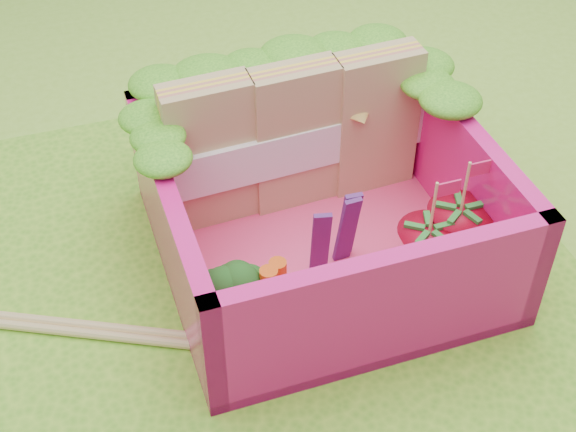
{
  "coord_description": "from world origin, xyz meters",
  "views": [
    {
      "loc": [
        -0.63,
        -2.25,
        2.42
      ],
      "look_at": [
        0.14,
        0.02,
        0.28
      ],
      "focal_mm": 50.0,
      "sensor_mm": 36.0,
      "label": 1
    }
  ],
  "objects_px": {
    "broccoli": "(237,289)",
    "strawberry_left": "(426,253)",
    "sandwich_stack": "(295,137)",
    "bento_box": "(321,204)",
    "strawberry_right": "(456,234)"
  },
  "relations": [
    {
      "from": "broccoli",
      "to": "strawberry_left",
      "type": "distance_m",
      "value": 0.77
    },
    {
      "from": "sandwich_stack",
      "to": "strawberry_left",
      "type": "xyz_separation_m",
      "value": [
        0.32,
        -0.65,
        -0.19
      ]
    },
    {
      "from": "strawberry_left",
      "to": "sandwich_stack",
      "type": "bearing_deg",
      "value": 116.5
    },
    {
      "from": "strawberry_left",
      "to": "strawberry_right",
      "type": "xyz_separation_m",
      "value": [
        0.16,
        0.05,
        0.01
      ]
    },
    {
      "from": "broccoli",
      "to": "strawberry_left",
      "type": "height_order",
      "value": "strawberry_left"
    },
    {
      "from": "bento_box",
      "to": "sandwich_stack",
      "type": "relative_size",
      "value": 1.08
    },
    {
      "from": "sandwich_stack",
      "to": "bento_box",
      "type": "bearing_deg",
      "value": -90.81
    },
    {
      "from": "bento_box",
      "to": "sandwich_stack",
      "type": "distance_m",
      "value": 0.35
    },
    {
      "from": "sandwich_stack",
      "to": "broccoli",
      "type": "relative_size",
      "value": 3.92
    },
    {
      "from": "bento_box",
      "to": "strawberry_left",
      "type": "xyz_separation_m",
      "value": [
        0.33,
        -0.31,
        -0.09
      ]
    },
    {
      "from": "strawberry_right",
      "to": "sandwich_stack",
      "type": "bearing_deg",
      "value": 129.16
    },
    {
      "from": "broccoli",
      "to": "strawberry_right",
      "type": "relative_size",
      "value": 0.61
    },
    {
      "from": "sandwich_stack",
      "to": "broccoli",
      "type": "distance_m",
      "value": 0.79
    },
    {
      "from": "bento_box",
      "to": "strawberry_right",
      "type": "bearing_deg",
      "value": -27.92
    },
    {
      "from": "strawberry_right",
      "to": "broccoli",
      "type": "bearing_deg",
      "value": -177.28
    }
  ]
}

